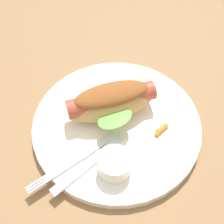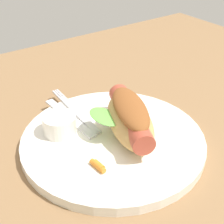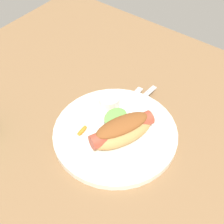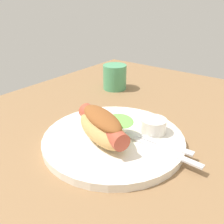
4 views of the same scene
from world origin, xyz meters
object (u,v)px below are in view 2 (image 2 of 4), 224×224
Objects in this scene: sauce_ramekin at (60,125)px; fork at (75,111)px; knife at (69,117)px; carrot_garnish at (98,166)px; plate at (113,140)px; hot_dog at (128,118)px.

sauce_ramekin is 6.51cm from fork.
knife is (1.86, 1.17, -0.02)cm from fork.
knife is 4.98× the size of carrot_garnish.
fork is (1.22, -9.66, 1.00)cm from plate.
plate is at bearing 137.37° from sauce_ramekin.
sauce_ramekin reaches higher than carrot_garnish.
plate is 5.48× the size of sauce_ramekin.
plate is 10.11× the size of carrot_garnish.
knife is at bearing 52.10° from hot_dog.
sauce_ramekin is (6.25, -5.75, 2.33)cm from plate.
plate is 8.81cm from sauce_ramekin.
hot_dog is 11.16cm from knife.
fork is at bearing -60.93° from knife.
plate is 9.79cm from fork.
hot_dog is 11.48cm from fork.
plate is 1.74× the size of fork.
fork is at bearing -142.16° from sauce_ramekin.
carrot_garnish is at bearing 38.77° from plate.
plate is 7.74cm from carrot_garnish.
plate is 9.09cm from knife.
carrot_garnish is at bearing 138.39° from hot_dog.
hot_dog is (-2.18, 0.90, 3.92)cm from plate.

